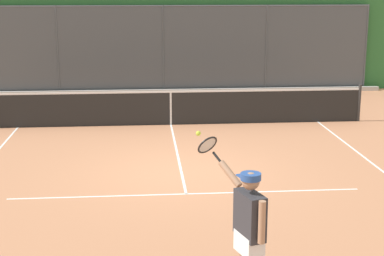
% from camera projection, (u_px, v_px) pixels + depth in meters
% --- Properties ---
extents(ground_plane, '(60.00, 60.00, 0.00)m').
position_uv_depth(ground_plane, '(181.00, 171.00, 12.45)').
color(ground_plane, '#B27551').
extents(court_line_markings, '(8.48, 10.50, 0.01)m').
position_uv_depth(court_line_markings, '(187.00, 199.00, 10.79)').
color(court_line_markings, white).
rests_on(court_line_markings, ground).
extents(fence_backdrop, '(17.99, 1.37, 3.60)m').
position_uv_depth(fence_backdrop, '(163.00, 42.00, 21.89)').
color(fence_backdrop, '#474C51').
rests_on(fence_backdrop, ground).
extents(tennis_net, '(10.90, 0.09, 1.07)m').
position_uv_depth(tennis_net, '(171.00, 107.00, 16.55)').
color(tennis_net, '#2D2D2D').
rests_on(tennis_net, ground).
extents(tennis_player, '(0.77, 1.26, 1.96)m').
position_uv_depth(tennis_player, '(248.00, 227.00, 7.08)').
color(tennis_player, silver).
rests_on(tennis_player, ground).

